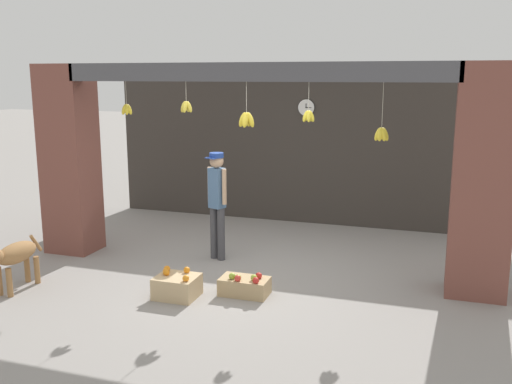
% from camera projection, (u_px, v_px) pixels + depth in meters
% --- Properties ---
extents(ground_plane, '(60.00, 60.00, 0.00)m').
position_uv_depth(ground_plane, '(245.00, 276.00, 7.64)').
color(ground_plane, gray).
extents(shop_back_wall, '(7.07, 0.12, 2.80)m').
position_uv_depth(shop_back_wall, '(302.00, 146.00, 10.22)').
color(shop_back_wall, '#38332D').
rests_on(shop_back_wall, ground_plane).
extents(shop_pillar_left, '(0.70, 0.60, 2.80)m').
position_uv_depth(shop_pillar_left, '(70.00, 160.00, 8.52)').
color(shop_pillar_left, brown).
rests_on(shop_pillar_left, ground_plane).
extents(shop_pillar_right, '(0.70, 0.60, 2.80)m').
position_uv_depth(shop_pillar_right, '(483.00, 182.00, 6.76)').
color(shop_pillar_right, brown).
rests_on(shop_pillar_right, ground_plane).
extents(storefront_awning, '(5.17, 0.28, 0.95)m').
position_uv_depth(storefront_awning, '(248.00, 74.00, 7.21)').
color(storefront_awning, '#4C4C51').
extents(dog, '(0.27, 0.93, 0.66)m').
position_uv_depth(dog, '(14.00, 256.00, 7.06)').
color(dog, '#9E7042').
rests_on(dog, ground_plane).
extents(shopkeeper, '(0.33, 0.29, 1.57)m').
position_uv_depth(shopkeeper, '(217.00, 198.00, 8.18)').
color(shopkeeper, '#424247').
rests_on(shopkeeper, ground_plane).
extents(fruit_crate_oranges, '(0.50, 0.43, 0.34)m').
position_uv_depth(fruit_crate_oranges, '(177.00, 286.00, 6.90)').
color(fruit_crate_oranges, tan).
rests_on(fruit_crate_oranges, ground_plane).
extents(fruit_crate_apples, '(0.59, 0.34, 0.29)m').
position_uv_depth(fruit_crate_apples, '(245.00, 286.00, 6.98)').
color(fruit_crate_apples, tan).
rests_on(fruit_crate_apples, ground_plane).
extents(water_bottle, '(0.07, 0.07, 0.27)m').
position_uv_depth(water_bottle, '(167.00, 278.00, 7.23)').
color(water_bottle, '#2D60AD').
rests_on(water_bottle, ground_plane).
extents(wall_clock, '(0.30, 0.03, 0.30)m').
position_uv_depth(wall_clock, '(306.00, 108.00, 9.99)').
color(wall_clock, black).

